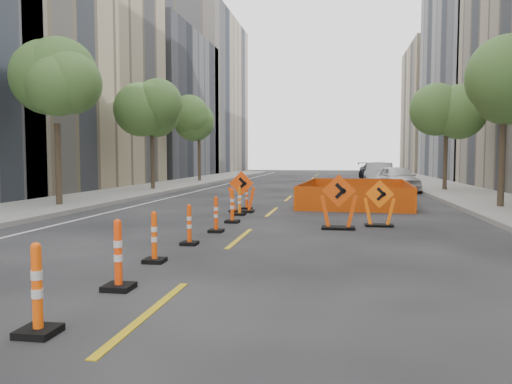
% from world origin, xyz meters
% --- Properties ---
extents(ground_plane, '(140.00, 140.00, 0.00)m').
position_xyz_m(ground_plane, '(0.00, 0.00, 0.00)').
color(ground_plane, black).
extents(sidewalk_left, '(4.00, 90.00, 0.15)m').
position_xyz_m(sidewalk_left, '(-9.00, 12.00, 0.07)').
color(sidewalk_left, gray).
rests_on(sidewalk_left, ground).
extents(bld_left_d, '(12.00, 16.00, 14.00)m').
position_xyz_m(bld_left_d, '(-17.00, 39.20, 7.00)').
color(bld_left_d, '#4C4C51').
rests_on(bld_left_d, ground).
extents(bld_left_e, '(12.00, 20.00, 20.00)m').
position_xyz_m(bld_left_e, '(-17.00, 55.60, 10.00)').
color(bld_left_e, gray).
rests_on(bld_left_e, ground).
extents(bld_right_d, '(12.00, 18.00, 20.00)m').
position_xyz_m(bld_right_d, '(17.00, 40.20, 10.00)').
color(bld_right_d, gray).
rests_on(bld_right_d, ground).
extents(bld_right_e, '(12.00, 14.00, 16.00)m').
position_xyz_m(bld_right_e, '(17.00, 58.60, 8.00)').
color(bld_right_e, tan).
rests_on(bld_right_e, ground).
extents(tree_l_b, '(2.80, 2.80, 5.95)m').
position_xyz_m(tree_l_b, '(-8.40, 10.00, 4.53)').
color(tree_l_b, '#382B1E').
rests_on(tree_l_b, ground).
extents(tree_l_c, '(2.80, 2.80, 5.95)m').
position_xyz_m(tree_l_c, '(-8.40, 20.00, 4.53)').
color(tree_l_c, '#382B1E').
rests_on(tree_l_c, ground).
extents(tree_l_d, '(2.80, 2.80, 5.95)m').
position_xyz_m(tree_l_d, '(-8.40, 30.00, 4.53)').
color(tree_l_d, '#382B1E').
rests_on(tree_l_d, ground).
extents(tree_r_b, '(2.80, 2.80, 5.95)m').
position_xyz_m(tree_r_b, '(8.40, 12.00, 4.53)').
color(tree_r_b, '#382B1E').
rests_on(tree_r_b, ground).
extents(tree_r_c, '(2.80, 2.80, 5.95)m').
position_xyz_m(tree_r_c, '(8.40, 22.00, 4.53)').
color(tree_r_c, '#382B1E').
rests_on(tree_r_c, ground).
extents(channelizer_1, '(0.41, 0.41, 1.05)m').
position_xyz_m(channelizer_1, '(-0.93, -2.92, 0.53)').
color(channelizer_1, '#FB530A').
rests_on(channelizer_1, ground).
extents(channelizer_2, '(0.42, 0.42, 1.07)m').
position_xyz_m(channelizer_2, '(-0.87, -0.98, 0.54)').
color(channelizer_2, '#FD410A').
rests_on(channelizer_2, ground).
extents(channelizer_3, '(0.39, 0.39, 0.98)m').
position_xyz_m(channelizer_3, '(-1.05, 0.97, 0.49)').
color(channelizer_3, '#EC4C09').
rests_on(channelizer_3, ground).
extents(channelizer_4, '(0.37, 0.37, 0.93)m').
position_xyz_m(channelizer_4, '(-0.96, 2.92, 0.46)').
color(channelizer_4, '#E54109').
rests_on(channelizer_4, ground).
extents(channelizer_5, '(0.38, 0.38, 0.96)m').
position_xyz_m(channelizer_5, '(-0.82, 4.86, 0.48)').
color(channelizer_5, '#E13E09').
rests_on(channelizer_5, ground).
extents(channelizer_6, '(0.41, 0.41, 1.05)m').
position_xyz_m(channelizer_6, '(-0.80, 6.81, 0.52)').
color(channelizer_6, '#EB4809').
rests_on(channelizer_6, ground).
extents(channelizer_7, '(0.39, 0.39, 0.99)m').
position_xyz_m(channelizer_7, '(-0.96, 8.76, 0.49)').
color(channelizer_7, orange).
rests_on(channelizer_7, ground).
extents(channelizer_8, '(0.38, 0.38, 0.95)m').
position_xyz_m(channelizer_8, '(-1.06, 10.71, 0.48)').
color(channelizer_8, '#FF420A').
rests_on(channelizer_8, ground).
extents(chevron_sign_left, '(1.03, 0.65, 1.50)m').
position_xyz_m(chevron_sign_left, '(-1.08, 9.75, 0.75)').
color(chevron_sign_left, '#EA4309').
rests_on(chevron_sign_left, ground).
extents(chevron_sign_center, '(1.05, 0.68, 1.52)m').
position_xyz_m(chevron_sign_center, '(2.38, 5.98, 0.76)').
color(chevron_sign_center, '#DA4309').
rests_on(chevron_sign_center, ground).
extents(chevron_sign_right, '(0.99, 0.72, 1.34)m').
position_xyz_m(chevron_sign_right, '(3.54, 6.72, 0.67)').
color(chevron_sign_right, '#FF660A').
rests_on(chevron_sign_right, ground).
extents(safety_fence, '(4.70, 7.56, 0.92)m').
position_xyz_m(safety_fence, '(3.13, 13.99, 0.46)').
color(safety_fence, '#E3450B').
rests_on(safety_fence, ground).
extents(parked_car_near, '(2.48, 4.67, 1.51)m').
position_xyz_m(parked_car_near, '(5.75, 21.88, 0.76)').
color(parked_car_near, silver).
rests_on(parked_car_near, ground).
extents(parked_car_mid, '(2.40, 5.07, 1.60)m').
position_xyz_m(parked_car_mid, '(5.26, 28.73, 0.80)').
color(parked_car_mid, '#97989C').
rests_on(parked_car_mid, ground).
extents(parked_car_far, '(3.86, 5.89, 1.59)m').
position_xyz_m(parked_car_far, '(5.81, 34.65, 0.79)').
color(parked_car_far, black).
rests_on(parked_car_far, ground).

